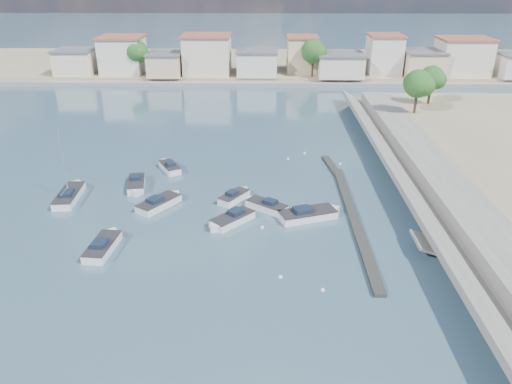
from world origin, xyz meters
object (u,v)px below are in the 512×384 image
at_px(motorboat_b, 235,197).
at_px(motorboat_d, 231,220).
at_px(sailboat, 70,195).
at_px(motorboat_e, 161,203).
at_px(motorboat_c, 265,206).
at_px(motorboat_a, 104,246).
at_px(motorboat_g, 136,185).
at_px(motorboat_f, 169,167).
at_px(motorboat_h, 310,214).

relative_size(motorboat_b, motorboat_d, 0.87).
bearing_deg(sailboat, motorboat_e, -9.96).
bearing_deg(sailboat, motorboat_b, -0.55).
bearing_deg(motorboat_c, motorboat_e, 177.39).
relative_size(motorboat_a, motorboat_g, 1.03).
distance_m(motorboat_a, motorboat_d, 12.37).
bearing_deg(motorboat_b, motorboat_d, -91.56).
xyz_separation_m(motorboat_b, sailboat, (-18.42, 0.18, 0.03)).
height_order(motorboat_a, motorboat_g, same).
xyz_separation_m(motorboat_g, sailboat, (-6.75, -2.85, 0.03)).
bearing_deg(motorboat_e, motorboat_d, -26.39).
xyz_separation_m(motorboat_d, motorboat_g, (-11.52, 8.56, 0.00)).
bearing_deg(sailboat, motorboat_f, 41.45).
height_order(motorboat_a, sailboat, sailboat).
relative_size(motorboat_b, motorboat_e, 0.78).
distance_m(motorboat_f, motorboat_h, 21.08).
distance_m(motorboat_d, motorboat_h, 8.24).
height_order(motorboat_f, sailboat, sailboat).
bearing_deg(motorboat_d, motorboat_g, 143.41).
distance_m(motorboat_e, motorboat_h, 16.09).
bearing_deg(motorboat_d, motorboat_h, 10.12).
bearing_deg(motorboat_g, motorboat_c, -19.16).
bearing_deg(motorboat_e, motorboat_g, 128.52).
distance_m(motorboat_a, motorboat_g, 13.70).
relative_size(motorboat_b, motorboat_f, 0.94).
relative_size(motorboat_g, motorboat_h, 0.83).
relative_size(motorboat_d, sailboat, 0.53).
bearing_deg(sailboat, motorboat_a, -57.10).
distance_m(motorboat_c, motorboat_e, 11.25).
xyz_separation_m(motorboat_c, motorboat_d, (-3.44, -3.35, -0.00)).
height_order(motorboat_c, sailboat, sailboat).
relative_size(motorboat_c, motorboat_e, 0.88).
bearing_deg(sailboat, motorboat_c, -6.18).
xyz_separation_m(motorboat_e, sailboat, (-10.48, 1.84, 0.03)).
distance_m(motorboat_d, sailboat, 19.14).
bearing_deg(motorboat_b, motorboat_g, 165.47).
bearing_deg(motorboat_b, motorboat_e, -168.16).
height_order(motorboat_e, motorboat_f, same).
xyz_separation_m(motorboat_c, motorboat_g, (-14.97, 5.20, 0.00)).
height_order(motorboat_a, motorboat_h, same).
relative_size(motorboat_d, motorboat_e, 0.90).
height_order(motorboat_b, motorboat_d, same).
xyz_separation_m(motorboat_f, motorboat_h, (16.81, -12.71, 0.00)).
xyz_separation_m(motorboat_c, motorboat_h, (4.67, -1.91, -0.00)).
relative_size(motorboat_e, motorboat_f, 1.20).
distance_m(motorboat_e, sailboat, 10.64).
xyz_separation_m(motorboat_b, motorboat_c, (3.29, -2.18, 0.00)).
bearing_deg(motorboat_e, sailboat, 170.04).
distance_m(motorboat_b, motorboat_e, 8.11).
relative_size(motorboat_e, motorboat_h, 0.81).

